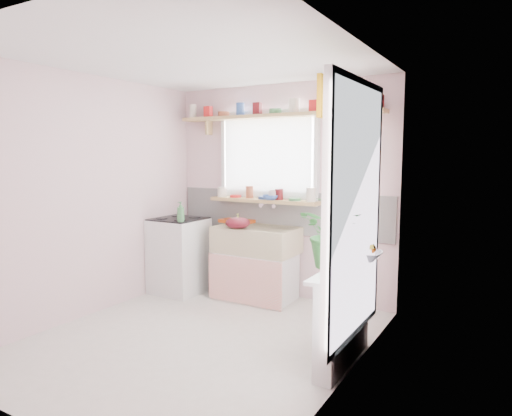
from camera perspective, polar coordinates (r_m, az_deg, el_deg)
The scene contains 19 objects.
room at distance 4.45m, azimuth 6.21°, elevation 2.66°, with size 3.20×3.20×3.20m.
sink_unit at distance 5.35m, azimuth 0.01°, elevation -6.82°, with size 0.95×0.65×1.11m.
cooker at distance 5.68m, azimuth -9.59°, elevation -5.81°, with size 0.58×0.58×0.93m.
radiator_ledge at distance 3.82m, azimuth 10.83°, elevation -13.08°, with size 0.22×0.95×0.78m.
windowsill at distance 5.39m, azimuth 1.01°, elevation 0.92°, with size 1.40×0.22×0.04m, color tan.
pine_shelf at distance 5.30m, azimuth 2.42°, elevation 11.43°, with size 2.52×0.24×0.04m, color tan.
shelf_crockery at distance 5.31m, azimuth 2.43°, elevation 12.24°, with size 2.47×0.11×0.12m.
sill_crockery at distance 5.39m, azimuth 0.85°, elevation 1.73°, with size 1.35×0.11×0.12m.
dish_tray at distance 5.63m, azimuth -2.22°, elevation -1.60°, with size 0.40×0.30×0.04m, color #D75013.
colander at distance 5.16m, azimuth -2.30°, elevation -1.87°, with size 0.28×0.28×0.13m, color #5C0F1C.
jade_plant at distance 3.68m, azimuth 9.79°, elevation -3.05°, with size 0.52×0.45×0.58m, color #2D7130.
fruit_bowl at distance 4.06m, azimuth 13.28°, elevation -5.81°, with size 0.32×0.32×0.08m, color silver.
herb_pot at distance 3.74m, azimuth 9.84°, elevation -5.89°, with size 0.10×0.07×0.20m, color #376B2B.
soap_bottle_sink at distance 5.15m, azimuth -2.27°, elevation -1.64°, with size 0.08×0.08×0.17m, color #D0E365.
sill_cup at distance 5.32m, azimuth 2.28°, elevation 1.64°, with size 0.13×0.13×0.11m, color beige.
sill_bowl at distance 5.28m, azimuth 1.80°, elevation 1.33°, with size 0.18×0.18×0.06m, color #375CB3.
shelf_vase at distance 5.05m, azimuth 9.01°, elevation 12.62°, with size 0.13×0.13×0.14m, color #AE4D35.
cooker_bottle at distance 5.28m, azimuth -9.41°, elevation -0.47°, with size 0.09×0.09×0.23m, color #41824A.
fruit at distance 4.05m, azimuth 13.41°, elevation -4.95°, with size 0.20×0.14×0.10m.
Camera 1 is at (2.48, -3.20, 1.68)m, focal length 32.00 mm.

